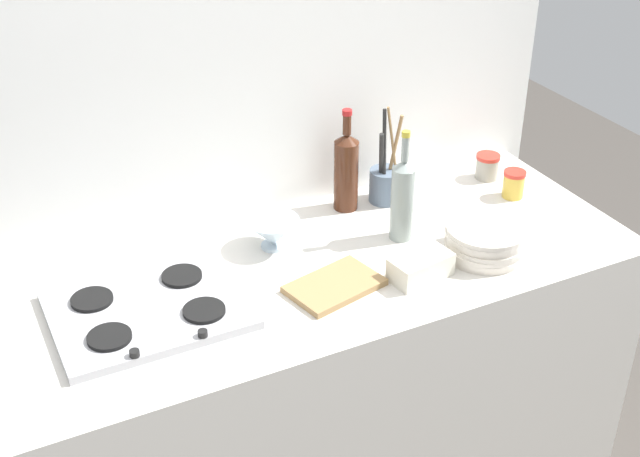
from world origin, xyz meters
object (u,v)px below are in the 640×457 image
(mixing_bowl, at_px, (273,232))
(condiment_jar_front, at_px, (487,166))
(wine_bottle_leftmost, at_px, (402,198))
(cutting_board, at_px, (335,286))
(condiment_jar_rear, at_px, (514,184))
(utensil_crock, at_px, (385,182))
(stovetop_hob, at_px, (148,310))
(butter_dish, at_px, (421,267))
(plate_stack, at_px, (485,241))
(wine_bottle_mid_left, at_px, (346,170))

(mixing_bowl, xyz_separation_m, condiment_jar_front, (0.79, 0.08, -0.01))
(wine_bottle_leftmost, xyz_separation_m, cutting_board, (-0.29, -0.15, -0.12))
(condiment_jar_rear, bearing_deg, mixing_bowl, 175.63)
(utensil_crock, relative_size, condiment_jar_front, 3.83)
(stovetop_hob, relative_size, cutting_board, 1.97)
(butter_dish, bearing_deg, cutting_board, 166.43)
(plate_stack, bearing_deg, stovetop_hob, 171.09)
(mixing_bowl, xyz_separation_m, utensil_crock, (0.42, 0.10, 0.01))
(condiment_jar_rear, bearing_deg, cutting_board, -164.69)
(plate_stack, height_order, utensil_crock, utensil_crock)
(mixing_bowl, relative_size, utensil_crock, 0.48)
(wine_bottle_mid_left, bearing_deg, condiment_jar_front, -3.57)
(wine_bottle_leftmost, xyz_separation_m, wine_bottle_mid_left, (-0.06, 0.23, 0.00))
(butter_dish, relative_size, cutting_board, 0.70)
(wine_bottle_leftmost, bearing_deg, mixing_bowl, 161.88)
(plate_stack, relative_size, wine_bottle_leftmost, 0.69)
(plate_stack, bearing_deg, mixing_bowl, 149.90)
(mixing_bowl, xyz_separation_m, butter_dish, (0.29, -0.32, -0.02))
(plate_stack, distance_m, wine_bottle_leftmost, 0.26)
(utensil_crock, height_order, condiment_jar_front, utensil_crock)
(utensil_crock, xyz_separation_m, cutting_board, (-0.36, -0.36, -0.05))
(wine_bottle_leftmost, relative_size, mixing_bowl, 2.19)
(butter_dish, relative_size, condiment_jar_rear, 1.92)
(plate_stack, relative_size, cutting_board, 0.96)
(wine_bottle_leftmost, height_order, condiment_jar_front, wine_bottle_leftmost)
(wine_bottle_leftmost, height_order, condiment_jar_rear, wine_bottle_leftmost)
(mixing_bowl, bearing_deg, stovetop_hob, -159.61)
(wine_bottle_leftmost, relative_size, butter_dish, 1.98)
(wine_bottle_mid_left, bearing_deg, stovetop_hob, -159.41)
(stovetop_hob, height_order, condiment_jar_rear, condiment_jar_rear)
(wine_bottle_mid_left, bearing_deg, wine_bottle_leftmost, -75.31)
(butter_dish, bearing_deg, wine_bottle_mid_left, 89.88)
(utensil_crock, bearing_deg, cutting_board, -135.31)
(wine_bottle_mid_left, relative_size, mixing_bowl, 2.11)
(wine_bottle_mid_left, xyz_separation_m, butter_dish, (-0.00, -0.43, -0.10))
(wine_bottle_mid_left, distance_m, butter_dish, 0.44)
(wine_bottle_leftmost, bearing_deg, condiment_jar_rear, 7.00)
(condiment_jar_front, distance_m, condiment_jar_rear, 0.14)
(wine_bottle_mid_left, relative_size, condiment_jar_rear, 3.68)
(wine_bottle_mid_left, distance_m, utensil_crock, 0.15)
(butter_dish, xyz_separation_m, condiment_jar_rear, (0.50, 0.26, 0.01))
(butter_dish, bearing_deg, mixing_bowl, 132.59)
(wine_bottle_leftmost, height_order, butter_dish, wine_bottle_leftmost)
(stovetop_hob, xyz_separation_m, wine_bottle_leftmost, (0.76, 0.04, 0.11))
(utensil_crock, bearing_deg, plate_stack, -76.86)
(stovetop_hob, bearing_deg, condiment_jar_front, 10.92)
(wine_bottle_leftmost, bearing_deg, cutting_board, -153.26)
(cutting_board, bearing_deg, stovetop_hob, 167.08)
(wine_bottle_mid_left, height_order, utensil_crock, wine_bottle_mid_left)
(plate_stack, distance_m, condiment_jar_rear, 0.37)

